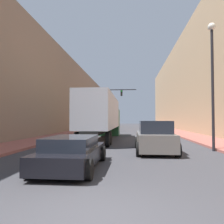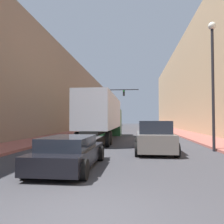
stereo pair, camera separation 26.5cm
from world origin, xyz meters
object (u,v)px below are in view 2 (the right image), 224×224
Objects in this scene: suv_car at (154,137)px; sedan_car at (70,152)px; street_lamp at (213,69)px; traffic_signal_gantry at (105,101)px; semi_truck at (104,116)px.

sedan_car is at bearing -127.96° from suv_car.
street_lamp is at bearing 10.13° from suv_car.
sedan_car is 0.64× the size of traffic_signal_gantry.
suv_car is 22.40m from traffic_signal_gantry.
semi_truck is 10.32m from street_lamp.
semi_truck is 1.77× the size of street_lamp.
traffic_signal_gantry reaches higher than sedan_car.
traffic_signal_gantry reaches higher than suv_car.
street_lamp is at bearing -65.91° from traffic_signal_gantry.
suv_car is at bearing -74.77° from traffic_signal_gantry.
semi_truck is at bearing 137.55° from street_lamp.
traffic_signal_gantry is (-2.30, 25.77, 4.12)m from sedan_car.
street_lamp is (6.95, 5.10, 4.18)m from sedan_car.
street_lamp reaches higher than semi_truck.
street_lamp reaches higher than traffic_signal_gantry.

